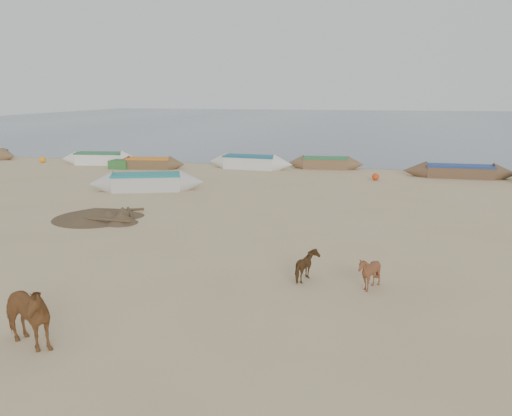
{
  "coord_description": "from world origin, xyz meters",
  "views": [
    {
      "loc": [
        4.28,
        -14.21,
        5.36
      ],
      "look_at": [
        0.0,
        4.0,
        1.0
      ],
      "focal_mm": 35.0,
      "sensor_mm": 36.0,
      "label": 1
    }
  ],
  "objects_px": {
    "calf_front": "(369,273)",
    "near_canoe": "(147,182)",
    "cow_adult": "(23,315)",
    "calf_right": "(308,266)"
  },
  "relations": [
    {
      "from": "cow_adult",
      "to": "calf_front",
      "type": "distance_m",
      "value": 8.7
    },
    {
      "from": "calf_front",
      "to": "near_canoe",
      "type": "relative_size",
      "value": 0.16
    },
    {
      "from": "cow_adult",
      "to": "near_canoe",
      "type": "height_order",
      "value": "cow_adult"
    },
    {
      "from": "calf_front",
      "to": "calf_right",
      "type": "xyz_separation_m",
      "value": [
        -1.74,
        0.28,
        -0.06
      ]
    },
    {
      "from": "cow_adult",
      "to": "calf_front",
      "type": "bearing_deg",
      "value": -35.67
    },
    {
      "from": "near_canoe",
      "to": "cow_adult",
      "type": "bearing_deg",
      "value": -92.48
    },
    {
      "from": "cow_adult",
      "to": "calf_right",
      "type": "relative_size",
      "value": 2.01
    },
    {
      "from": "cow_adult",
      "to": "calf_right",
      "type": "height_order",
      "value": "cow_adult"
    },
    {
      "from": "calf_front",
      "to": "calf_right",
      "type": "bearing_deg",
      "value": -119.03
    },
    {
      "from": "calf_front",
      "to": "near_canoe",
      "type": "xyz_separation_m",
      "value": [
        -12.23,
        11.82,
        -0.02
      ]
    }
  ]
}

